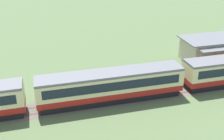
{
  "coord_description": "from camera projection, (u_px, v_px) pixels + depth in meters",
  "views": [
    {
      "loc": [
        -35.54,
        -30.23,
        19.38
      ],
      "look_at": [
        -26.42,
        3.88,
        2.59
      ],
      "focal_mm": 45.0,
      "sensor_mm": 36.0,
      "label": 1
    }
  ],
  "objects": [
    {
      "name": "passenger_train",
      "position": [
        113.0,
        85.0,
        35.92
      ],
      "size": [
        99.7,
        3.22,
        4.1
      ],
      "color": "#AD1E19",
      "rests_on": "ground_plane"
    },
    {
      "name": "station_building",
      "position": [
        223.0,
        48.0,
        48.4
      ],
      "size": [
        14.88,
        7.32,
        4.03
      ],
      "color": "#BCB293",
      "rests_on": "ground_plane"
    },
    {
      "name": "railway_track",
      "position": [
        174.0,
        91.0,
        38.95
      ],
      "size": [
        158.16,
        3.6,
        0.04
      ],
      "color": "#665B51",
      "rests_on": "ground_plane"
    }
  ]
}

